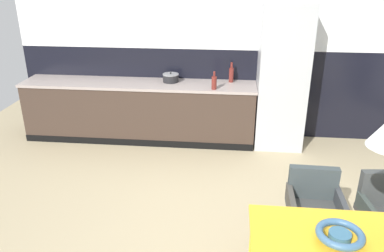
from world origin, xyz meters
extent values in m
cube|color=black|center=(0.00, 2.91, 0.68)|extent=(6.56, 0.12, 1.35)
cube|color=silver|center=(0.00, 2.91, 2.03)|extent=(6.56, 0.12, 1.35)
cube|color=#3A2B23|center=(-1.40, 2.55, 0.43)|extent=(3.46, 0.60, 0.86)
cube|color=#9D908A|center=(-1.40, 2.55, 0.88)|extent=(3.49, 0.63, 0.04)
cube|color=black|center=(-1.40, 2.24, 0.05)|extent=(3.46, 0.01, 0.10)
cube|color=#ADAFB2|center=(0.69, 2.55, 1.03)|extent=(0.68, 0.60, 2.06)
cube|color=gold|center=(0.92, -0.65, 0.72)|extent=(1.54, 0.87, 0.03)
cylinder|color=gold|center=(0.19, -0.25, 0.35)|extent=(0.04, 0.04, 0.71)
cube|color=#393C3B|center=(0.77, 0.19, 0.43)|extent=(0.49, 0.47, 0.06)
cube|color=#343D3E|center=(0.78, 0.39, 0.62)|extent=(0.46, 0.09, 0.32)
cube|color=#35383B|center=(0.99, 0.19, 0.53)|extent=(0.06, 0.42, 0.14)
cube|color=#3D3C37|center=(0.55, 0.20, 0.53)|extent=(0.06, 0.42, 0.14)
cylinder|color=black|center=(0.97, 0.00, 0.20)|extent=(0.02, 0.02, 0.40)
cylinder|color=black|center=(0.57, 0.01, 0.20)|extent=(0.02, 0.02, 0.40)
cylinder|color=black|center=(0.97, 0.38, 0.20)|extent=(0.02, 0.02, 0.40)
cylinder|color=black|center=(0.57, 0.39, 0.20)|extent=(0.02, 0.02, 0.40)
cylinder|color=black|center=(0.97, 0.19, 0.01)|extent=(0.03, 0.41, 0.02)
cylinder|color=black|center=(0.57, 0.20, 0.01)|extent=(0.03, 0.41, 0.02)
cube|color=#3A3D3D|center=(1.42, 0.39, 0.60)|extent=(0.46, 0.13, 0.35)
cube|color=#353E3A|center=(1.22, 0.17, 0.49)|extent=(0.09, 0.42, 0.14)
cylinder|color=black|center=(1.22, 0.36, 0.18)|extent=(0.02, 0.02, 0.36)
cylinder|color=#33607F|center=(0.75, -0.60, 0.77)|extent=(0.15, 0.15, 0.07)
torus|color=#395F83|center=(0.75, -0.60, 0.80)|extent=(0.33, 0.33, 0.05)
cylinder|color=black|center=(-0.92, 2.64, 0.95)|extent=(0.23, 0.23, 0.11)
cylinder|color=gray|center=(-0.92, 2.64, 1.01)|extent=(0.24, 0.24, 0.01)
sphere|color=black|center=(-0.92, 2.64, 1.03)|extent=(0.02, 0.02, 0.02)
cylinder|color=maroon|center=(-0.26, 2.33, 0.99)|extent=(0.07, 0.07, 0.18)
cylinder|color=maroon|center=(-0.26, 2.33, 1.12)|extent=(0.03, 0.03, 0.07)
cylinder|color=maroon|center=(-0.03, 2.72, 1.00)|extent=(0.07, 0.07, 0.21)
cylinder|color=maroon|center=(-0.03, 2.72, 1.15)|extent=(0.03, 0.03, 0.09)
camera|label=1|loc=(-0.04, -2.82, 2.50)|focal=35.76mm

